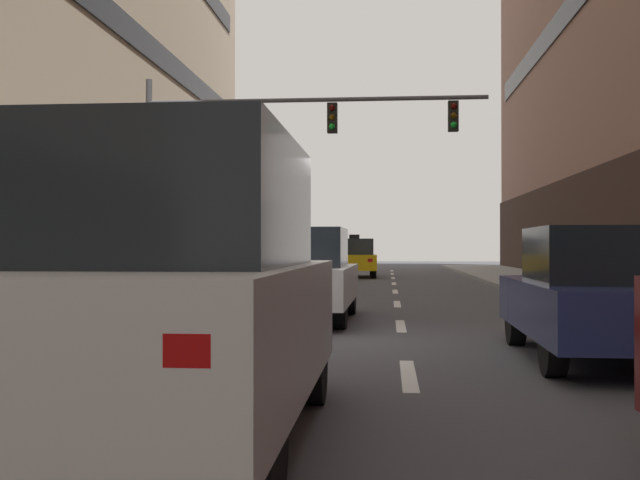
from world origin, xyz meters
TOP-DOWN VIEW (x-y plane):
  - ground_plane at (0.00, 0.00)m, footprint 120.00×120.00m
  - lane_stripe_l1_s3 at (-1.66, -3.00)m, footprint 0.16×2.00m
  - lane_stripe_l1_s4 at (-1.66, 2.00)m, footprint 0.16×2.00m
  - lane_stripe_l1_s5 at (-1.66, 7.00)m, footprint 0.16×2.00m
  - lane_stripe_l1_s6 at (-1.66, 12.00)m, footprint 0.16×2.00m
  - lane_stripe_l1_s7 at (-1.66, 17.00)m, footprint 0.16×2.00m
  - lane_stripe_l1_s8 at (-1.66, 22.00)m, footprint 0.16×2.00m
  - lane_stripe_l1_s9 at (-1.66, 27.00)m, footprint 0.16×2.00m
  - lane_stripe_l1_s10 at (-1.66, 32.00)m, footprint 0.16×2.00m
  - lane_stripe_l2_s3 at (1.66, -3.00)m, footprint 0.16×2.00m
  - lane_stripe_l2_s4 at (1.66, 2.00)m, footprint 0.16×2.00m
  - lane_stripe_l2_s5 at (1.66, 7.00)m, footprint 0.16×2.00m
  - lane_stripe_l2_s6 at (1.66, 12.00)m, footprint 0.16×2.00m
  - lane_stripe_l2_s7 at (1.66, 17.00)m, footprint 0.16×2.00m
  - lane_stripe_l2_s8 at (1.66, 22.00)m, footprint 0.16×2.00m
  - lane_stripe_l2_s9 at (1.66, 27.00)m, footprint 0.16×2.00m
  - lane_stripe_l2_s10 at (1.66, 32.00)m, footprint 0.16×2.00m
  - taxi_driving_0 at (-3.29, 27.66)m, footprint 2.11×4.67m
  - taxi_driving_1 at (-3.36, 14.33)m, footprint 1.94×4.36m
  - car_driving_2 at (-0.15, 2.77)m, footprint 1.93×4.52m
  - taxi_driving_3 at (-0.04, 22.97)m, footprint 2.08×4.61m
  - car_driving_4 at (0.00, -5.89)m, footprint 1.83×4.36m
  - car_parked_1 at (3.94, -1.75)m, footprint 1.83×4.25m
  - traffic_signal_0 at (-1.91, 10.32)m, footprint 9.70×0.35m
  - pedestrian_1 at (6.67, 8.32)m, footprint 0.29×0.51m

SIDE VIEW (x-z plane):
  - ground_plane at x=0.00m, z-range 0.00..0.00m
  - lane_stripe_l1_s3 at x=-1.66m, z-range 0.00..0.01m
  - lane_stripe_l1_s4 at x=-1.66m, z-range 0.00..0.01m
  - lane_stripe_l1_s5 at x=-1.66m, z-range 0.00..0.01m
  - lane_stripe_l1_s6 at x=-1.66m, z-range 0.00..0.01m
  - lane_stripe_l1_s7 at x=-1.66m, z-range 0.00..0.01m
  - lane_stripe_l1_s8 at x=-1.66m, z-range 0.00..0.01m
  - lane_stripe_l1_s9 at x=-1.66m, z-range 0.00..0.01m
  - lane_stripe_l1_s10 at x=-1.66m, z-range 0.00..0.01m
  - lane_stripe_l2_s3 at x=1.66m, z-range 0.00..0.01m
  - lane_stripe_l2_s4 at x=1.66m, z-range 0.00..0.01m
  - lane_stripe_l2_s5 at x=1.66m, z-range 0.00..0.01m
  - lane_stripe_l2_s6 at x=1.66m, z-range 0.00..0.01m
  - lane_stripe_l2_s7 at x=1.66m, z-range 0.00..0.01m
  - lane_stripe_l2_s8 at x=1.66m, z-range 0.00..0.01m
  - lane_stripe_l2_s9 at x=1.66m, z-range 0.00..0.01m
  - lane_stripe_l2_s10 at x=1.66m, z-range 0.00..0.01m
  - car_parked_1 at x=3.94m, z-range -0.01..1.57m
  - car_driving_2 at x=-0.15m, z-range -0.01..1.67m
  - taxi_driving_3 at x=-0.04m, z-range -0.10..1.78m
  - taxi_driving_1 at x=-3.36m, z-range -0.09..2.17m
  - car_driving_4 at x=0.00m, z-range 0.00..2.11m
  - taxi_driving_0 at x=-3.29m, z-range -0.10..2.31m
  - pedestrian_1 at x=6.67m, z-range 0.28..2.03m
  - traffic_signal_0 at x=-1.91m, z-range 1.36..7.39m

